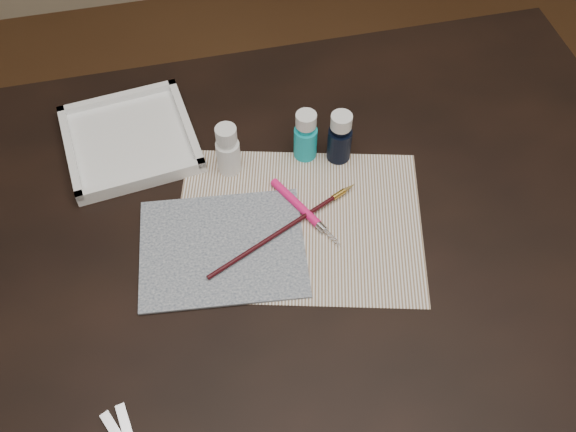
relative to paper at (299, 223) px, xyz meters
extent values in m
cube|color=#422614|center=(-0.02, -0.02, -0.76)|extent=(3.50, 3.50, 0.02)
cube|color=black|center=(-0.02, -0.02, -0.38)|extent=(1.30, 0.90, 0.75)
cube|color=white|center=(0.00, 0.00, 0.00)|extent=(0.46, 0.39, 0.00)
cube|color=#16233E|center=(-0.13, -0.02, 0.00)|extent=(0.28, 0.23, 0.00)
cylinder|color=white|center=(-0.09, 0.14, 0.05)|extent=(0.04, 0.04, 0.10)
cylinder|color=#14B5C2|center=(0.04, 0.14, 0.05)|extent=(0.04, 0.04, 0.10)
cylinder|color=black|center=(0.10, 0.12, 0.05)|extent=(0.04, 0.04, 0.10)
cube|color=white|center=(-0.25, 0.23, 0.01)|extent=(0.24, 0.24, 0.03)
camera|label=1|loc=(-0.15, -0.58, 0.84)|focal=40.00mm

